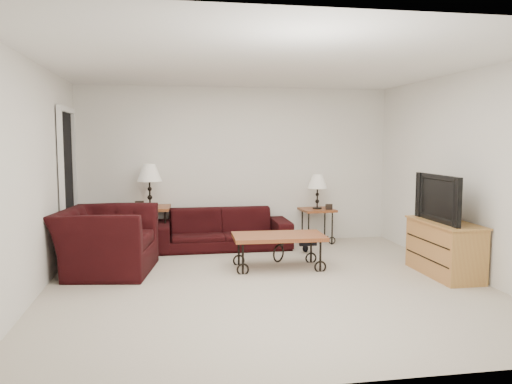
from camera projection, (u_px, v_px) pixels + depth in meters
ground at (266, 284)px, 5.96m from camera, size 5.00×5.00×0.00m
wall_back at (237, 165)px, 8.28m from camera, size 5.00×0.02×2.50m
wall_front at (339, 203)px, 3.38m from camera, size 5.00×0.02×2.50m
wall_left at (34, 179)px, 5.41m from camera, size 0.02×5.00×2.50m
wall_right at (468, 174)px, 6.26m from camera, size 0.02×5.00×2.50m
ceiling at (267, 64)px, 5.70m from camera, size 5.00×5.00×0.00m
doorway at (67, 187)px, 7.05m from camera, size 0.08×0.94×2.04m
sofa at (222, 229)px, 7.86m from camera, size 2.07×0.81×0.61m
side_table_left at (151, 228)px, 7.85m from camera, size 0.63×0.63×0.65m
side_table_right at (317, 226)px, 8.30m from camera, size 0.54×0.54×0.55m
lamp_left at (150, 185)px, 7.78m from camera, size 0.39×0.39×0.65m
lamp_right at (317, 192)px, 8.24m from camera, size 0.34×0.34×0.55m
photo_frame_left at (139, 205)px, 7.64m from camera, size 0.13×0.03×0.11m
photo_frame_right at (329, 207)px, 8.15m from camera, size 0.11×0.03×0.09m
coffee_table at (279, 251)px, 6.66m from camera, size 1.20×0.68×0.44m
armchair at (107, 241)px, 6.44m from camera, size 1.27×1.40×0.81m
throw_pillow at (118, 232)px, 6.40m from camera, size 0.15×0.38×0.37m
tv_stand at (444, 248)px, 6.30m from camera, size 0.46×1.11×0.67m
television at (445, 198)px, 6.24m from camera, size 0.13×1.00×0.58m
backpack at (306, 235)px, 7.60m from camera, size 0.47×0.42×0.50m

